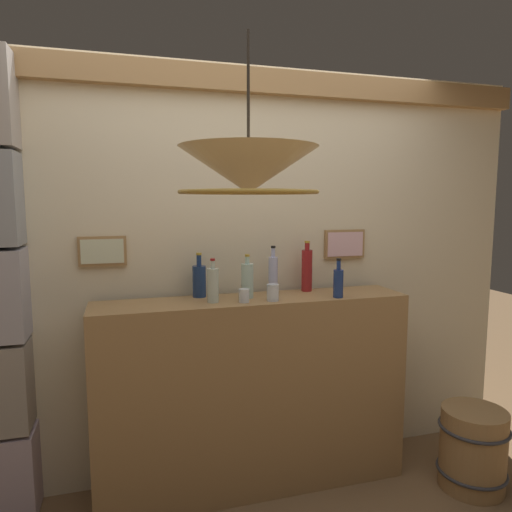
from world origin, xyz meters
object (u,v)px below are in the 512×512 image
liquor_bottle_bourbon (199,280)px  glass_tumbler_highball (244,296)px  liquor_bottle_sherry (247,280)px  liquor_bottle_rye (307,269)px  wooden_barrel (473,449)px  liquor_bottle_tequila (338,282)px  liquor_bottle_rum (213,285)px  glass_tumbler_rocks (273,293)px  pendant_lamp (248,172)px  liquor_bottle_amaro (273,274)px

liquor_bottle_bourbon → glass_tumbler_highball: 0.31m
liquor_bottle_sherry → liquor_bottle_bourbon: bearing=158.8°
liquor_bottle_rye → wooden_barrel: liquor_bottle_rye is taller
liquor_bottle_tequila → wooden_barrel: liquor_bottle_tequila is taller
glass_tumbler_highball → wooden_barrel: 1.64m
liquor_bottle_sherry → glass_tumbler_highball: 0.14m
liquor_bottle_bourbon → liquor_bottle_rum: (0.05, -0.16, 0.00)m
liquor_bottle_rye → glass_tumbler_rocks: bearing=-144.3°
liquor_bottle_rye → wooden_barrel: (0.86, -0.50, -1.04)m
glass_tumbler_highball → pendant_lamp: pendant_lamp is taller
liquor_bottle_amaro → liquor_bottle_bourbon: 0.44m
liquor_bottle_amaro → glass_tumbler_rocks: 0.21m
liquor_bottle_amaro → glass_tumbler_highball: size_ratio=3.85×
glass_tumbler_rocks → wooden_barrel: size_ratio=0.20×
liquor_bottle_rye → glass_tumbler_highball: bearing=-156.3°
liquor_bottle_amaro → liquor_bottle_rye: 0.23m
pendant_lamp → wooden_barrel: size_ratio=1.31×
pendant_lamp → wooden_barrel: 2.16m
liquor_bottle_sherry → liquor_bottle_bourbon: 0.28m
liquor_bottle_sherry → glass_tumbler_highball: bearing=-113.8°
wooden_barrel → glass_tumbler_highball: bearing=167.2°
liquor_bottle_sherry → liquor_bottle_bourbon: size_ratio=0.98×
liquor_bottle_amaro → liquor_bottle_bourbon: bearing=175.5°
glass_tumbler_highball → liquor_bottle_bourbon: bearing=135.1°
liquor_bottle_amaro → liquor_bottle_rye: liquor_bottle_rye is taller
liquor_bottle_tequila → glass_tumbler_rocks: (-0.39, 0.02, -0.04)m
liquor_bottle_amaro → liquor_bottle_sherry: bearing=-159.4°
liquor_bottle_bourbon → glass_tumbler_rocks: (0.38, -0.22, -0.05)m
liquor_bottle_bourbon → glass_tumbler_rocks: liquor_bottle_bourbon is taller
glass_tumbler_rocks → liquor_bottle_rye: bearing=35.7°
liquor_bottle_tequila → liquor_bottle_rye: bearing=114.3°
glass_tumbler_rocks → wooden_barrel: bearing=-14.2°
liquor_bottle_tequila → liquor_bottle_rum: (-0.72, 0.08, 0.01)m
liquor_bottle_rum → liquor_bottle_bourbon: bearing=106.6°
liquor_bottle_amaro → glass_tumbler_highball: (-0.23, -0.18, -0.08)m
liquor_bottle_amaro → liquor_bottle_tequila: bearing=-31.9°
liquor_bottle_sherry → liquor_bottle_rum: bearing=-163.8°
liquor_bottle_rum → wooden_barrel: size_ratio=0.51×
liquor_bottle_sherry → liquor_bottle_amaro: liquor_bottle_amaro is taller
glass_tumbler_rocks → glass_tumbler_highball: size_ratio=1.25×
liquor_bottle_tequila → glass_tumbler_highball: (-0.55, 0.03, -0.05)m
liquor_bottle_amaro → wooden_barrel: bearing=-23.6°
liquor_bottle_rum → glass_tumbler_highball: (0.16, -0.05, -0.06)m
pendant_lamp → liquor_bottle_tequila: bearing=40.0°
liquor_bottle_rum → wooden_barrel: liquor_bottle_rum is taller
liquor_bottle_bourbon → liquor_bottle_rye: (0.66, -0.01, 0.04)m
liquor_bottle_tequila → glass_tumbler_rocks: size_ratio=2.42×
liquor_bottle_bourbon → liquor_bottle_amaro: bearing=-4.5°
liquor_bottle_rum → pendant_lamp: pendant_lamp is taller
liquor_bottle_rye → liquor_bottle_amaro: bearing=-174.5°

